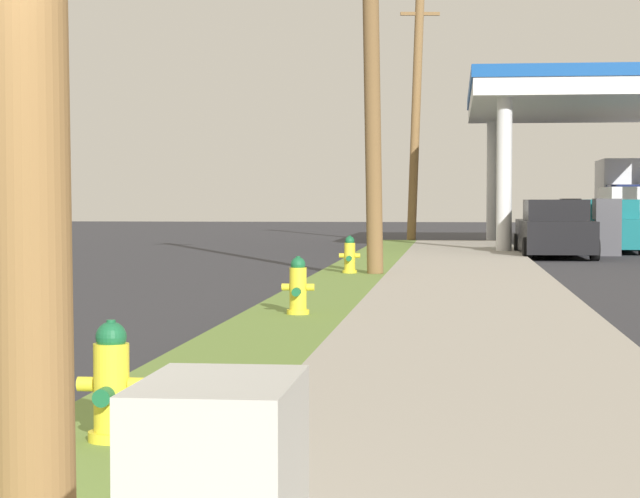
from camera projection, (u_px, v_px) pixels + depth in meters
fire_hydrant_nearest at (111, 388)px, 7.57m from camera, size 0.42×0.38×0.74m
fire_hydrant_second at (298, 289)px, 15.89m from camera, size 0.42×0.38×0.74m
fire_hydrant_third at (350, 257)px, 24.65m from camera, size 0.42×0.37×0.74m
utility_pole_midground at (371, 39)px, 24.31m from camera, size 1.38×0.48×9.08m
utility_pole_background at (416, 116)px, 44.15m from camera, size 1.40×0.40×8.66m
car_black_by_near_pump at (555, 231)px, 33.59m from camera, size 2.01×4.53×1.57m
car_teal_by_far_pump at (609, 228)px, 36.86m from camera, size 2.24×4.63×1.57m
truck_white_on_apron at (627, 220)px, 40.44m from camera, size 2.59×5.56×1.97m
truck_navy_at_far_bay at (627, 201)px, 47.70m from camera, size 2.24×6.44×3.11m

